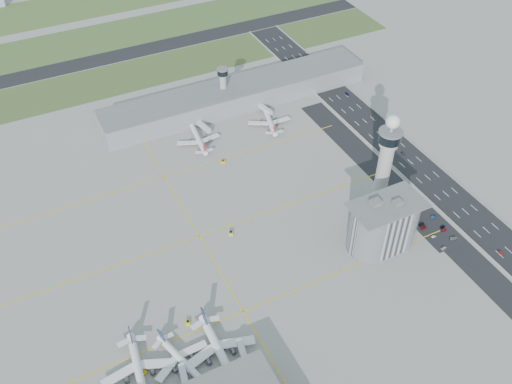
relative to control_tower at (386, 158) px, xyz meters
name	(u,v)px	position (x,y,z in m)	size (l,w,h in m)	color
ground	(283,248)	(-72.00, -8.00, -35.04)	(1000.00, 1000.00, 0.00)	#9E9B93
grass_strip_0	(132,75)	(-92.00, 217.00, -35.00)	(480.00, 50.00, 0.08)	#485E2C
grass_strip_1	(107,37)	(-92.00, 292.00, -35.00)	(480.00, 60.00, 0.08)	#3F5A2A
grass_strip_2	(85,4)	(-92.00, 372.00, -35.00)	(480.00, 70.00, 0.08)	#42592A
runway	(119,56)	(-92.00, 254.00, -34.98)	(480.00, 22.00, 0.10)	black
highway	(440,188)	(43.00, -8.00, -34.99)	(28.00, 500.00, 0.10)	black
barrier_left	(423,194)	(29.00, -8.00, -34.44)	(0.60, 500.00, 1.20)	#9E9E99
barrier_right	(457,181)	(57.00, -8.00, -34.44)	(0.60, 500.00, 1.20)	#9E9E99
landside_road	(419,210)	(18.00, -18.00, -35.00)	(18.00, 260.00, 0.08)	black
parking_lot	(429,223)	(16.00, -30.00, -34.99)	(20.00, 44.00, 0.10)	black
taxiway_line_h_0	(243,311)	(-112.00, -38.00, -35.04)	(260.00, 0.60, 0.01)	yellow
taxiway_line_h_1	(199,236)	(-112.00, 22.00, -35.04)	(260.00, 0.60, 0.01)	yellow
taxiway_line_h_2	(164,177)	(-112.00, 82.00, -35.04)	(260.00, 0.60, 0.01)	yellow
taxiway_line_v	(199,236)	(-112.00, 22.00, -35.04)	(0.60, 260.00, 0.01)	yellow
control_tower	(386,158)	(0.00, 0.00, 0.00)	(14.00, 14.00, 64.50)	#ADAAA5
secondary_tower	(223,84)	(-42.00, 142.00, -16.24)	(8.60, 8.60, 31.90)	#ADAAA5
admin_building	(383,224)	(-20.01, -30.00, -19.74)	(42.00, 24.00, 33.50)	#B2B2B7
terminal_pier	(237,95)	(-32.00, 140.00, -27.14)	(210.00, 32.00, 15.80)	gray
airplane_near_a	(138,369)	(-171.49, -49.13, -29.18)	(41.84, 35.56, 11.71)	white
airplane_near_b	(181,358)	(-151.20, -52.22, -30.05)	(35.67, 30.32, 9.99)	white
airplane_near_c	(220,349)	(-133.34, -56.68, -28.81)	(44.48, 37.81, 12.45)	white
airplane_far_a	(198,136)	(-77.39, 107.48, -29.87)	(36.94, 31.40, 10.34)	white
airplane_far_b	(269,117)	(-22.01, 105.22, -29.75)	(37.79, 32.12, 10.58)	white
jet_bridge_near_2	(247,366)	(-125.00, -69.00, -32.19)	(14.00, 3.00, 5.70)	silver
jet_bridge_far_0	(199,124)	(-70.00, 124.00, -32.19)	(14.00, 3.00, 5.70)	silver
jet_bridge_far_1	(260,107)	(-20.00, 124.00, -32.19)	(14.00, 3.00, 5.70)	silver
tug_0	(142,373)	(-170.10, -49.02, -33.99)	(2.49, 3.63, 2.11)	#FBD300
tug_1	(188,322)	(-140.31, -31.86, -34.14)	(2.14, 3.11, 1.81)	yellow
tug_2	(191,350)	(-145.04, -47.47, -34.11)	(2.21, 3.21, 1.87)	yellow
tug_3	(231,233)	(-94.37, 15.50, -34.00)	(2.46, 3.57, 2.08)	yellow
tug_4	(223,161)	(-71.17, 78.75, -34.18)	(2.05, 2.98, 1.73)	#EFBA01
tug_5	(275,120)	(-17.10, 105.96, -34.21)	(1.96, 2.85, 1.66)	#CFBE00
car_lot_0	(444,248)	(10.29, -50.22, -34.39)	(1.54, 3.83, 1.30)	silver
car_lot_1	(434,236)	(11.45, -40.41, -34.49)	(1.16, 3.34, 1.10)	#949AA9
car_lot_2	(423,227)	(10.62, -31.69, -34.44)	(1.99, 4.31, 1.20)	maroon
car_lot_3	(421,224)	(11.33, -28.95, -34.43)	(1.70, 4.18, 1.21)	black
car_lot_4	(411,213)	(11.65, -18.25, -34.43)	(1.44, 3.57, 1.22)	navy
car_lot_5	(403,206)	(11.54, -11.19, -34.49)	(1.17, 3.36, 1.11)	silver
car_lot_6	(454,238)	(20.67, -46.67, -34.41)	(2.11, 4.57, 1.27)	gray
car_lot_7	(444,230)	(20.08, -38.91, -34.49)	(1.53, 3.77, 1.09)	#A90C28
car_lot_8	(443,227)	(21.26, -36.46, -34.46)	(1.38, 3.43, 1.17)	black
car_lot_9	(434,217)	(21.92, -27.54, -34.40)	(1.35, 3.86, 1.27)	navy
car_lot_10	(421,208)	(19.97, -17.95, -34.47)	(1.90, 4.12, 1.15)	silver
car_lot_11	(416,203)	(19.90, -12.65, -34.38)	(1.84, 4.53, 1.31)	gray
car_hw_0	(501,253)	(36.98, -67.59, -34.38)	(1.56, 3.87, 1.32)	#A32D21
car_hw_1	(403,154)	(43.75, 31.18, -34.43)	(1.28, 3.68, 1.21)	black
car_hw_2	(347,94)	(50.94, 112.57, -34.43)	(2.03, 4.41, 1.22)	#191252
car_hw_4	(294,65)	(35.37, 170.12, -34.49)	(1.30, 3.24, 1.10)	#929396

